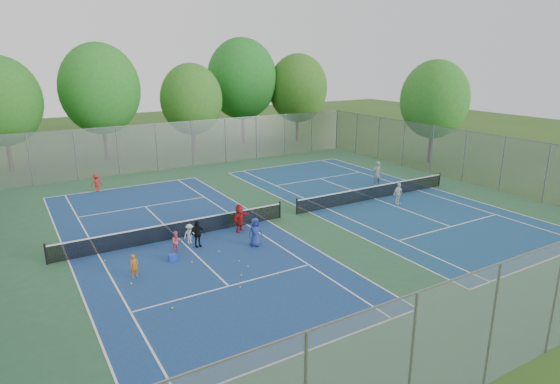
# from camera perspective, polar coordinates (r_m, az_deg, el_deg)

# --- Properties ---
(ground) EXTENTS (120.00, 120.00, 0.00)m
(ground) POSITION_cam_1_polar(r_m,az_deg,el_deg) (28.64, 1.03, -2.98)
(ground) COLOR #2C4E18
(ground) RESTS_ON ground
(court_pad) EXTENTS (32.00, 32.00, 0.01)m
(court_pad) POSITION_cam_1_polar(r_m,az_deg,el_deg) (28.64, 1.03, -2.97)
(court_pad) COLOR #295736
(court_pad) RESTS_ON ground
(court_left) EXTENTS (10.97, 23.77, 0.01)m
(court_left) POSITION_cam_1_polar(r_m,az_deg,el_deg) (25.84, -12.30, -5.51)
(court_left) COLOR navy
(court_left) RESTS_ON court_pad
(court_right) EXTENTS (10.97, 23.77, 0.01)m
(court_right) POSITION_cam_1_polar(r_m,az_deg,el_deg) (32.72, 11.48, -0.81)
(court_right) COLOR navy
(court_right) RESTS_ON court_pad
(net_left) EXTENTS (12.87, 0.10, 0.91)m
(net_left) POSITION_cam_1_polar(r_m,az_deg,el_deg) (25.68, -12.36, -4.60)
(net_left) COLOR black
(net_left) RESTS_ON ground
(net_right) EXTENTS (12.87, 0.10, 0.91)m
(net_right) POSITION_cam_1_polar(r_m,az_deg,el_deg) (32.60, 11.52, -0.07)
(net_right) COLOR black
(net_right) RESTS_ON ground
(fence_north) EXTENTS (32.00, 0.10, 4.00)m
(fence_north) POSITION_cam_1_polar(r_m,az_deg,el_deg) (42.14, -10.64, 5.80)
(fence_north) COLOR gray
(fence_north) RESTS_ON ground
(fence_south) EXTENTS (32.00, 0.10, 4.00)m
(fence_south) POSITION_cam_1_polar(r_m,az_deg,el_deg) (17.60, 30.51, -11.12)
(fence_south) COLOR gray
(fence_south) RESTS_ON ground
(fence_east) EXTENTS (0.10, 32.00, 4.00)m
(fence_east) POSITION_cam_1_polar(r_m,az_deg,el_deg) (38.77, 21.58, 4.05)
(fence_east) COLOR gray
(fence_east) RESTS_ON ground
(tree_nw) EXTENTS (6.40, 6.40, 9.58)m
(tree_nw) POSITION_cam_1_polar(r_m,az_deg,el_deg) (45.05, -30.91, 9.48)
(tree_nw) COLOR #443326
(tree_nw) RESTS_ON ground
(tree_nl) EXTENTS (7.20, 7.20, 10.69)m
(tree_nl) POSITION_cam_1_polar(r_m,az_deg,el_deg) (46.76, -21.10, 11.64)
(tree_nl) COLOR #443326
(tree_nl) RESTS_ON ground
(tree_nc) EXTENTS (6.00, 6.00, 8.85)m
(tree_nc) POSITION_cam_1_polar(r_m,az_deg,el_deg) (47.04, -10.74, 11.03)
(tree_nc) COLOR #443326
(tree_nc) RESTS_ON ground
(tree_nr) EXTENTS (7.60, 7.60, 11.42)m
(tree_nr) POSITION_cam_1_polar(r_m,az_deg,el_deg) (52.47, -4.67, 13.57)
(tree_nr) COLOR #443326
(tree_nr) RESTS_ON ground
(tree_ne) EXTENTS (6.60, 6.60, 9.77)m
(tree_ne) POSITION_cam_1_polar(r_m,az_deg,el_deg) (53.78, 2.20, 12.53)
(tree_ne) COLOR #443326
(tree_ne) RESTS_ON ground
(tree_side_e) EXTENTS (6.00, 6.00, 9.20)m
(tree_side_e) POSITION_cam_1_polar(r_m,az_deg,el_deg) (44.32, 18.33, 10.66)
(tree_side_e) COLOR #443326
(tree_side_e) RESTS_ON ground
(ball_crate) EXTENTS (0.39, 0.39, 0.31)m
(ball_crate) POSITION_cam_1_polar(r_m,az_deg,el_deg) (23.16, -12.97, -7.80)
(ball_crate) COLOR blue
(ball_crate) RESTS_ON ground
(ball_hopper) EXTENTS (0.32, 0.32, 0.55)m
(ball_hopper) POSITION_cam_1_polar(r_m,az_deg,el_deg) (27.61, -5.92, -3.20)
(ball_hopper) COLOR green
(ball_hopper) RESTS_ON ground
(student_a) EXTENTS (0.46, 0.38, 1.10)m
(student_a) POSITION_cam_1_polar(r_m,az_deg,el_deg) (21.76, -17.34, -8.61)
(student_a) COLOR #C86B12
(student_a) RESTS_ON ground
(student_b) EXTENTS (0.57, 0.46, 1.12)m
(student_b) POSITION_cam_1_polar(r_m,az_deg,el_deg) (23.88, -12.50, -5.96)
(student_b) COLOR #D7537A
(student_b) RESTS_ON ground
(student_c) EXTENTS (0.77, 0.55, 1.07)m
(student_c) POSITION_cam_1_polar(r_m,az_deg,el_deg) (24.84, -10.96, -5.04)
(student_c) COLOR white
(student_c) RESTS_ON ground
(student_d) EXTENTS (0.84, 0.39, 1.41)m
(student_d) POSITION_cam_1_polar(r_m,az_deg,el_deg) (24.28, -10.06, -5.08)
(student_d) COLOR black
(student_d) RESTS_ON ground
(student_e) EXTENTS (0.81, 0.59, 1.53)m
(student_e) POSITION_cam_1_polar(r_m,az_deg,el_deg) (24.01, -3.04, -4.93)
(student_e) COLOR navy
(student_e) RESTS_ON ground
(student_f) EXTENTS (1.50, 1.16, 1.59)m
(student_f) POSITION_cam_1_polar(r_m,az_deg,el_deg) (25.99, -4.94, -3.22)
(student_f) COLOR #A51817
(student_f) RESTS_ON ground
(child_far_baseline) EXTENTS (0.90, 0.61, 1.30)m
(child_far_baseline) POSITION_cam_1_polar(r_m,az_deg,el_deg) (36.15, -21.48, 1.03)
(child_far_baseline) COLOR #AD1A18
(child_far_baseline) RESTS_ON ground
(instructor) EXTENTS (0.73, 0.51, 1.91)m
(instructor) POSITION_cam_1_polar(r_m,az_deg,el_deg) (35.76, 11.73, 2.19)
(instructor) COLOR gray
(instructor) RESTS_ON ground
(teen_court_b) EXTENTS (0.89, 0.46, 1.45)m
(teen_court_b) POSITION_cam_1_polar(r_m,az_deg,el_deg) (31.70, 14.20, -0.20)
(teen_court_b) COLOR silver
(teen_court_b) RESTS_ON ground
(tennis_ball_0) EXTENTS (0.07, 0.07, 0.07)m
(tennis_ball_0) POSITION_cam_1_polar(r_m,az_deg,el_deg) (24.03, -20.57, -7.87)
(tennis_ball_0) COLOR gold
(tennis_ball_0) RESTS_ON ground
(tennis_ball_1) EXTENTS (0.07, 0.07, 0.07)m
(tennis_ball_1) POSITION_cam_1_polar(r_m,az_deg,el_deg) (20.20, -4.87, -11.52)
(tennis_ball_1) COLOR yellow
(tennis_ball_1) RESTS_ON ground
(tennis_ball_2) EXTENTS (0.07, 0.07, 0.07)m
(tennis_ball_2) POSITION_cam_1_polar(r_m,az_deg,el_deg) (19.09, -13.00, -13.67)
(tennis_ball_2) COLOR #CEEC36
(tennis_ball_2) RESTS_ON ground
(tennis_ball_3) EXTENTS (0.07, 0.07, 0.07)m
(tennis_ball_3) POSITION_cam_1_polar(r_m,az_deg,el_deg) (24.59, -3.61, -6.24)
(tennis_ball_3) COLOR #C2EE37
(tennis_ball_3) RESTS_ON ground
(tennis_ball_4) EXTENTS (0.07, 0.07, 0.07)m
(tennis_ball_4) POSITION_cam_1_polar(r_m,az_deg,el_deg) (23.68, -7.45, -7.27)
(tennis_ball_4) COLOR #CBD631
(tennis_ball_4) RESTS_ON ground
(tennis_ball_5) EXTENTS (0.07, 0.07, 0.07)m
(tennis_ball_5) POSITION_cam_1_polar(r_m,az_deg,el_deg) (21.38, -17.65, -10.63)
(tennis_ball_5) COLOR #D6F138
(tennis_ball_5) RESTS_ON ground
(tennis_ball_6) EXTENTS (0.07, 0.07, 0.07)m
(tennis_ball_6) POSITION_cam_1_polar(r_m,az_deg,el_deg) (22.56, -4.99, -8.42)
(tennis_ball_6) COLOR gold
(tennis_ball_6) RESTS_ON ground
(tennis_ball_7) EXTENTS (0.07, 0.07, 0.07)m
(tennis_ball_7) POSITION_cam_1_polar(r_m,az_deg,el_deg) (22.00, -3.94, -9.06)
(tennis_ball_7) COLOR #BADB33
(tennis_ball_7) RESTS_ON ground
(tennis_ball_8) EXTENTS (0.07, 0.07, 0.07)m
(tennis_ball_8) POSITION_cam_1_polar(r_m,az_deg,el_deg) (21.21, -4.74, -10.10)
(tennis_ball_8) COLOR gold
(tennis_ball_8) RESTS_ON ground
(tennis_ball_9) EXTENTS (0.07, 0.07, 0.07)m
(tennis_ball_9) POSITION_cam_1_polar(r_m,az_deg,el_deg) (22.76, -10.68, -8.43)
(tennis_ball_9) COLOR #D2EC37
(tennis_ball_9) RESTS_ON ground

